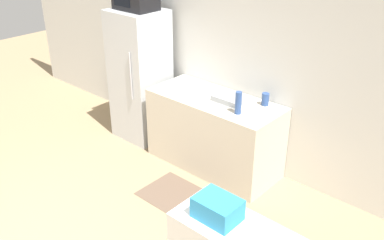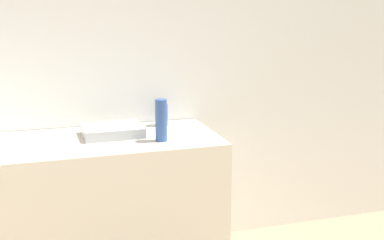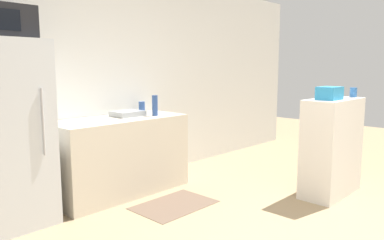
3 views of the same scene
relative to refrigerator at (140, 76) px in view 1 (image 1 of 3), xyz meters
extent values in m
cube|color=silver|center=(1.17, 0.41, 0.46)|extent=(8.00, 0.06, 2.60)
cube|color=silver|center=(0.00, 0.00, 0.00)|extent=(0.63, 0.57, 1.68)
cylinder|color=#B7B7BC|center=(0.17, -0.30, 0.13)|extent=(0.02, 0.02, 0.59)
cube|color=beige|center=(1.19, 0.04, -0.41)|extent=(1.55, 0.67, 0.86)
cube|color=#9EA3A8|center=(1.37, 0.09, 0.06)|extent=(0.35, 0.27, 0.06)
cylinder|color=#2D4C8C|center=(1.61, -0.11, 0.15)|extent=(0.07, 0.07, 0.24)
cylinder|color=#2D4C8C|center=(1.71, 0.25, 0.10)|extent=(0.08, 0.08, 0.14)
cube|color=#2D8EC6|center=(2.64, -1.75, 0.32)|extent=(0.27, 0.20, 0.14)
cube|color=brown|center=(1.34, -0.71, -0.83)|extent=(0.83, 0.56, 0.01)
camera|label=1|loc=(3.89, -3.38, 1.94)|focal=40.00mm
camera|label=2|loc=(0.89, -2.95, 0.83)|focal=50.00mm
camera|label=3|loc=(-1.25, -3.42, 0.60)|focal=35.00mm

